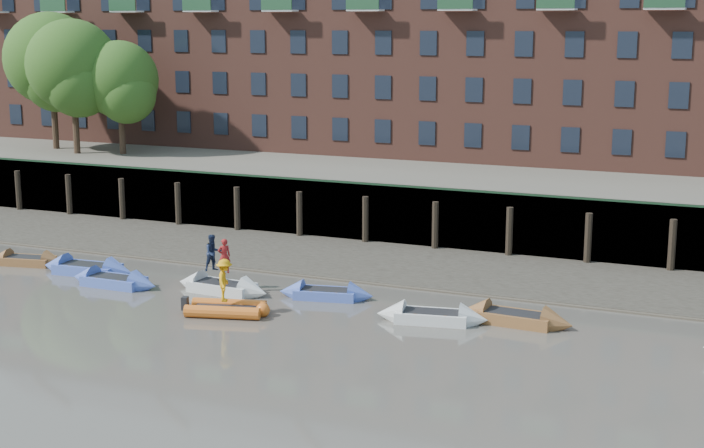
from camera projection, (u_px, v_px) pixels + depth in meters
The scene contains 18 objects.
ground at pixel (176, 379), 33.23m from camera, with size 220.00×220.00×0.00m, color #57524A.
foreshore at pixel (374, 262), 49.45m from camera, with size 110.00×8.00×0.50m, color #3D382F.
mud_band at pixel (347, 278), 46.38m from camera, with size 110.00×1.60×0.10m, color #4C4336.
river_wall at pixel (404, 215), 53.07m from camera, with size 110.00×1.23×3.30m.
bank_terrace at pixel (474, 179), 65.33m from camera, with size 110.00×28.00×3.20m, color #5E594D.
apartment_terrace at pixel (483, 7), 63.96m from camera, with size 80.60×15.56×20.98m.
tree_cluster at pixel (73, 66), 65.91m from camera, with size 11.76×7.74×9.40m.
rowboat_0 at pixel (27, 261), 48.82m from camera, with size 4.23×1.94×1.18m.
rowboat_1 at pixel (88, 269), 47.02m from camera, with size 4.96×1.78×1.41m.
rowboat_2 at pixel (114, 281), 44.85m from camera, with size 4.50×1.31×1.30m.
rowboat_3 at pixel (222, 287), 43.78m from camera, with size 4.72×1.63×1.35m.
rowboat_4 at pixel (326, 294), 42.84m from camera, with size 4.36×2.04×1.22m.
rowboat_5 at pixel (432, 317), 39.44m from camera, with size 4.67×2.12×1.31m.
rowboat_6 at pixel (515, 318), 39.23m from camera, with size 4.74×1.64×1.35m.
rib_tender at pixel (229, 309), 40.44m from camera, with size 3.54×2.36×0.60m.
person_rower_a at pixel (224, 256), 43.46m from camera, with size 0.57×0.38×1.57m, color maroon.
person_rower_b at pixel (213, 253), 43.88m from camera, with size 0.81×0.63×1.66m, color #19233F.
person_rib_crew at pixel (225, 280), 40.30m from camera, with size 1.15×0.66×1.78m, color orange.
Camera 1 is at (17.88, -26.61, 11.86)m, focal length 50.00 mm.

